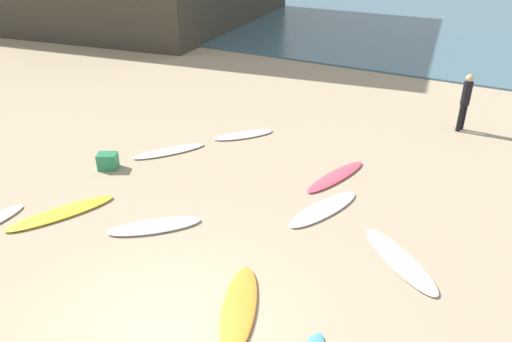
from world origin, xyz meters
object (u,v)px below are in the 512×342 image
at_px(surfboard_0, 244,135).
at_px(beach_cooler, 108,161).
at_px(surfboard_2, 399,260).
at_px(surfboard_4, 336,176).
at_px(surfboard_5, 61,213).
at_px(surfboard_3, 239,307).
at_px(surfboard_6, 169,151).
at_px(beachgoer_near, 465,100).
at_px(surfboard_9, 155,226).
at_px(surfboard_1, 324,209).

bearing_deg(surfboard_0, beach_cooler, -79.71).
relative_size(surfboard_2, surfboard_4, 0.96).
bearing_deg(surfboard_5, beach_cooler, 131.50).
bearing_deg(surfboard_0, surfboard_2, 5.81).
distance_m(surfboard_3, beach_cooler, 6.52).
relative_size(surfboard_4, surfboard_6, 1.09).
bearing_deg(beachgoer_near, surfboard_0, 144.13).
height_order(surfboard_9, beach_cooler, beach_cooler).
xyz_separation_m(surfboard_3, surfboard_6, (-5.11, 4.42, -0.01)).
relative_size(surfboard_0, surfboard_9, 0.96).
bearing_deg(beach_cooler, surfboard_4, 24.84).
xyz_separation_m(surfboard_2, beach_cooler, (-7.93, 0.09, 0.18)).
relative_size(surfboard_5, beachgoer_near, 1.35).
distance_m(surfboard_2, surfboard_6, 7.36).
distance_m(surfboard_3, surfboard_5, 5.15).
height_order(surfboard_0, surfboard_3, surfboard_3).
relative_size(surfboard_0, surfboard_4, 0.82).
distance_m(surfboard_0, surfboard_2, 7.04).
bearing_deg(surfboard_3, surfboard_1, 65.86).
bearing_deg(surfboard_1, surfboard_2, 170.85).
bearing_deg(surfboard_3, surfboard_9, 133.52).
bearing_deg(surfboard_9, surfboard_5, 61.40).
xyz_separation_m(surfboard_1, surfboard_6, (-5.12, 0.70, 0.00)).
relative_size(surfboard_5, surfboard_6, 1.14).
height_order(surfboard_0, surfboard_1, surfboard_0).
bearing_deg(surfboard_6, surfboard_5, -57.33).
bearing_deg(surfboard_1, surfboard_3, 107.24).
height_order(surfboard_2, surfboard_9, surfboard_9).
bearing_deg(surfboard_1, beach_cooler, 26.26).
height_order(surfboard_4, beachgoer_near, beachgoer_near).
bearing_deg(surfboard_6, beach_cooler, -82.78).
xyz_separation_m(surfboard_4, surfboard_5, (-4.77, -4.80, 0.00)).
xyz_separation_m(surfboard_0, surfboard_4, (3.53, -1.16, 0.00)).
bearing_deg(surfboard_2, surfboard_1, -76.25).
distance_m(surfboard_1, surfboard_6, 5.17).
bearing_deg(surfboard_4, surfboard_5, 58.88).
height_order(surfboard_3, beach_cooler, beach_cooler).
bearing_deg(surfboard_0, surfboard_3, -20.64).
relative_size(surfboard_5, beach_cooler, 4.83).
relative_size(surfboard_3, surfboard_6, 1.01).
relative_size(beachgoer_near, beach_cooler, 3.59).
height_order(surfboard_4, surfboard_9, surfboard_9).
xyz_separation_m(surfboard_4, surfboard_6, (-4.77, -0.95, -0.00)).
distance_m(surfboard_2, beach_cooler, 7.93).
xyz_separation_m(surfboard_0, surfboard_2, (5.91, -3.82, 0.00)).
bearing_deg(surfboard_4, surfboard_6, 24.92).
relative_size(surfboard_3, beach_cooler, 4.29).
height_order(surfboard_1, surfboard_6, surfboard_6).
bearing_deg(surfboard_2, beach_cooler, -50.40).
height_order(surfboard_2, beach_cooler, beach_cooler).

